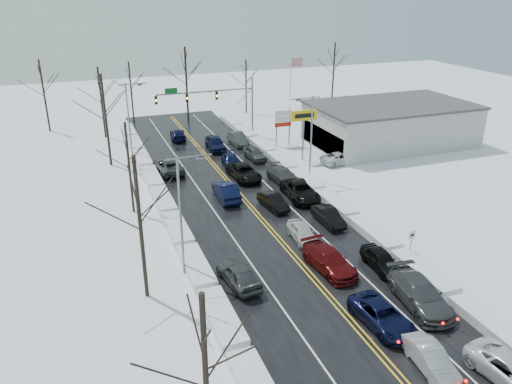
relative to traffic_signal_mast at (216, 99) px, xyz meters
name	(u,v)px	position (x,y,z in m)	size (l,w,h in m)	color
ground	(271,230)	(-3.45, -27.99, -5.48)	(160.00, 160.00, 0.00)	white
road_surface	(263,221)	(-3.45, -25.99, -5.47)	(14.00, 84.00, 0.01)	black
snow_bank_left	(179,235)	(-11.05, -25.99, -5.48)	(1.67, 72.00, 0.67)	white
snow_bank_right	(338,208)	(4.15, -25.99, -5.48)	(1.67, 72.00, 0.67)	white
traffic_signal_mast	(216,99)	(0.00, 0.00, 0.00)	(13.28, 0.39, 8.00)	slate
tires_plus_sign	(304,119)	(7.05, -12.00, -0.49)	(3.20, 0.34, 6.00)	slate
used_vehicles_sign	(283,121)	(7.05, -5.99, -2.16)	(2.20, 0.22, 4.65)	slate
speed_limit_sign	(412,239)	(4.75, -35.99, -3.84)	(0.55, 0.09, 2.35)	slate
flagpole	(291,87)	(11.72, 2.01, 0.45)	(1.87, 1.20, 10.00)	silver
dealership_building	(390,124)	(20.53, -9.99, -2.82)	(20.40, 12.40, 5.30)	#B3B2AE
streetlight_ne	(310,131)	(4.85, -17.99, -0.17)	(3.20, 0.25, 9.00)	slate
streetlight_sw	(183,206)	(-11.74, -31.99, -0.17)	(3.20, 0.25, 9.00)	slate
streetlight_nw	(130,114)	(-11.74, -3.99, -0.17)	(3.20, 0.25, 9.00)	slate
tree_left_a	(205,352)	(-14.45, -47.99, 0.81)	(3.60, 3.60, 9.00)	#2D231C
tree_left_b	(138,201)	(-14.95, -33.99, 1.51)	(4.00, 4.00, 10.00)	#2D231C
tree_left_c	(128,150)	(-13.95, -19.99, 0.46)	(3.40, 3.40, 8.50)	#2D231C
tree_left_d	(104,103)	(-14.65, -5.99, 1.86)	(4.20, 4.20, 10.50)	#2D231C
tree_left_e	(100,89)	(-14.25, 6.01, 1.16)	(3.80, 3.80, 9.50)	#2D231C
tree_far_a	(42,82)	(-21.45, 12.01, 1.51)	(4.00, 4.00, 10.00)	#2D231C
tree_far_b	(130,80)	(-9.45, 13.01, 0.81)	(3.60, 3.60, 9.00)	#2D231C
tree_far_c	(186,70)	(-1.45, 11.01, 2.21)	(4.40, 4.40, 11.00)	#2D231C
tree_far_d	(246,76)	(8.55, 12.51, 0.46)	(3.40, 3.40, 8.50)	#2D231C
tree_far_e	(334,61)	(24.55, 13.01, 1.86)	(4.20, 4.20, 10.50)	#2D231C
queued_car_1	(429,368)	(-1.55, -46.37, -5.48)	(1.40, 4.01, 1.32)	#ACAFB5
queued_car_2	(381,325)	(-1.89, -42.22, -5.48)	(2.27, 4.92, 1.37)	black
queued_car_3	(329,270)	(-1.85, -35.32, -5.48)	(2.19, 5.38, 1.56)	#530B0C
queued_car_4	(302,239)	(-1.70, -30.37, -5.48)	(1.61, 4.01, 1.37)	silver
queued_car_5	(273,208)	(-1.55, -23.75, -5.48)	(1.43, 4.11, 1.36)	black
queued_car_6	(244,179)	(-1.59, -15.59, -5.48)	(2.52, 5.46, 1.52)	black
queued_car_7	(232,167)	(-1.70, -11.52, -5.48)	(1.89, 4.66, 1.35)	black
queued_car_8	(216,150)	(-1.64, -4.68, -5.48)	(2.02, 5.02, 1.71)	black
queued_car_10	(511,382)	(1.88, -48.73, -5.48)	(2.35, 5.11, 1.42)	silver
queued_car_11	(418,305)	(1.61, -41.27, -5.48)	(2.38, 5.85, 1.70)	#3E4043
queued_car_12	(380,268)	(1.85, -36.50, -5.48)	(1.68, 4.18, 1.42)	black
queued_car_13	(328,223)	(1.74, -28.47, -5.48)	(1.46, 4.18, 1.38)	black
queued_car_14	(300,198)	(1.82, -22.52, -5.48)	(2.63, 5.71, 1.59)	black
queued_car_15	(283,182)	(1.96, -18.03, -5.48)	(2.09, 5.14, 1.49)	#3D3F42
queued_car_16	(255,159)	(1.75, -9.94, -5.48)	(1.74, 4.32, 1.47)	#3F4244
queued_car_17	(238,144)	(1.72, -3.51, -5.48)	(1.64, 4.70, 1.55)	#383B3D
oncoming_car_0	(226,199)	(-5.03, -20.15, -5.48)	(1.78, 5.09, 1.68)	black
oncoming_car_1	(169,172)	(-8.88, -10.77, -5.48)	(2.59, 5.63, 1.56)	#3D4041
oncoming_car_2	(178,139)	(-5.11, 1.58, -5.48)	(1.90, 4.67, 1.36)	black
oncoming_car_3	(239,284)	(-8.69, -34.79, -5.48)	(1.87, 4.65, 1.58)	#3E4043
parked_car_0	(341,164)	(10.66, -14.91, -5.48)	(2.27, 4.93, 1.37)	silver
parked_car_1	(353,156)	(13.40, -12.98, -5.48)	(2.14, 5.26, 1.53)	#393C3D
parked_car_2	(311,141)	(11.46, -5.31, -5.48)	(1.63, 4.04, 1.38)	black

